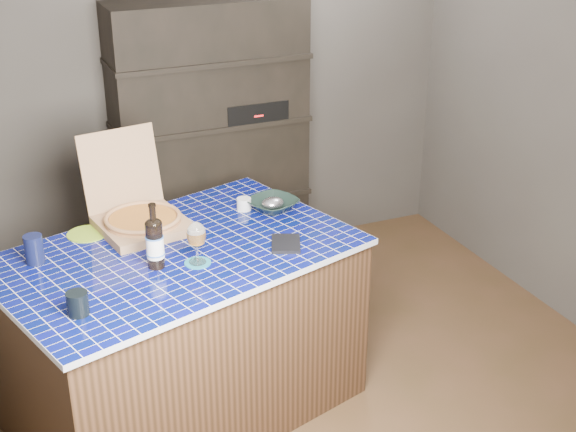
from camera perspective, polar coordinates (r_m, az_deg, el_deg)
name	(u,v)px	position (r m, az deg, el deg)	size (l,w,h in m)	color
room	(314,172)	(3.68, 1.84, 3.11)	(3.50, 3.50, 3.50)	brown
shelving_unit	(211,143)	(5.14, -5.47, 5.21)	(1.20, 0.41, 1.80)	black
kitchen_island	(181,332)	(4.00, -7.61, -8.18)	(1.86, 1.46, 0.90)	#4F311F
pizza_box	(141,216)	(4.00, -10.44, -0.02)	(0.48, 0.55, 0.44)	tan
mead_bottle	(155,243)	(3.59, -9.45, -1.87)	(0.08, 0.08, 0.31)	black
teal_trivet	(198,263)	(3.65, -6.44, -3.33)	(0.12, 0.12, 0.01)	#197186
wine_glass	(196,236)	(3.59, -6.54, -1.39)	(0.09, 0.09, 0.20)	white
tumbler	(78,304)	(3.33, -14.74, -6.04)	(0.09, 0.09, 0.10)	black
dvd_case	(286,244)	(3.79, -0.15, -1.97)	(0.13, 0.19, 0.01)	black
bowl	(273,205)	(4.15, -1.09, 0.82)	(0.25, 0.25, 0.06)	black
foil_contents	(273,203)	(4.15, -1.09, 0.94)	(0.12, 0.10, 0.06)	#B1B1BC
white_jar	(244,204)	(4.16, -3.15, 0.86)	(0.07, 0.07, 0.06)	silver
navy_cup	(34,249)	(3.78, -17.61, -2.27)	(0.09, 0.09, 0.13)	black
green_trivet	(87,234)	(4.01, -14.08, -1.23)	(0.20, 0.20, 0.01)	#82AA24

